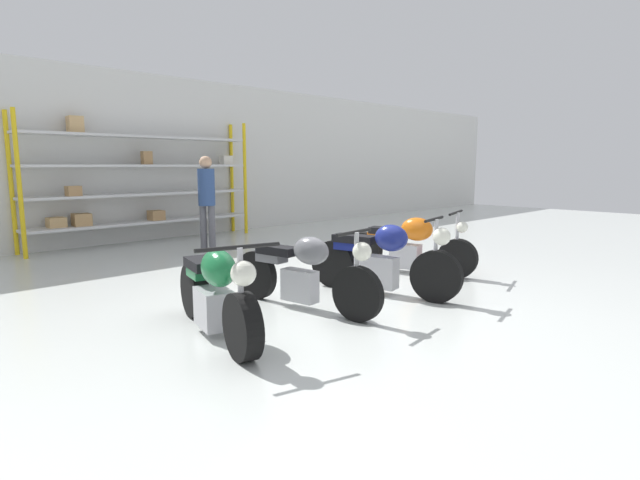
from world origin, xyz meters
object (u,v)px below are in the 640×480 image
at_px(motorcycle_green, 216,293).
at_px(motorcycle_blue, 383,260).
at_px(motorcycle_orange, 409,246).
at_px(motorcycle_grey, 304,271).
at_px(shelving_rack, 139,181).
at_px(toolbox, 449,259).
at_px(person_browsing, 207,195).

distance_m(motorcycle_green, motorcycle_blue, 2.41).
height_order(motorcycle_green, motorcycle_orange, motorcycle_green).
bearing_deg(motorcycle_grey, motorcycle_blue, 72.39).
height_order(shelving_rack, toolbox, shelving_rack).
bearing_deg(motorcycle_orange, person_browsing, 179.67).
bearing_deg(toolbox, motorcycle_blue, -171.89).
bearing_deg(person_browsing, motorcycle_blue, 55.47).
xyz_separation_m(shelving_rack, motorcycle_green, (-2.10, -6.13, -0.90)).
relative_size(motorcycle_green, toolbox, 4.52).
height_order(motorcycle_green, motorcycle_blue, motorcycle_blue).
bearing_deg(motorcycle_grey, toolbox, 83.89).
height_order(shelving_rack, motorcycle_orange, shelving_rack).
height_order(motorcycle_blue, person_browsing, person_browsing).
bearing_deg(toolbox, shelving_rack, 112.01).
height_order(shelving_rack, motorcycle_blue, shelving_rack).
bearing_deg(shelving_rack, person_browsing, -75.72).
xyz_separation_m(motorcycle_orange, person_browsing, (-1.15, 3.89, 0.67)).
relative_size(shelving_rack, motorcycle_blue, 2.38).
bearing_deg(motorcycle_blue, shelving_rack, 169.49).
xyz_separation_m(shelving_rack, person_browsing, (0.47, -1.84, -0.24)).
relative_size(motorcycle_orange, toolbox, 4.62).
bearing_deg(motorcycle_grey, motorcycle_orange, 89.62).
distance_m(motorcycle_green, motorcycle_grey, 1.23).
xyz_separation_m(motorcycle_green, person_browsing, (2.57, 4.29, 0.65)).
height_order(motorcycle_grey, motorcycle_orange, motorcycle_orange).
xyz_separation_m(motorcycle_green, motorcycle_orange, (3.72, 0.40, -0.01)).
bearing_deg(motorcycle_blue, motorcycle_orange, 98.64).
xyz_separation_m(motorcycle_blue, motorcycle_orange, (1.31, 0.53, -0.04)).
bearing_deg(motorcycle_orange, shelving_rack, 178.99).
bearing_deg(motorcycle_blue, motorcycle_green, -106.36).
relative_size(motorcycle_green, motorcycle_grey, 0.95).
bearing_deg(person_browsing, motorcycle_green, 26.61).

